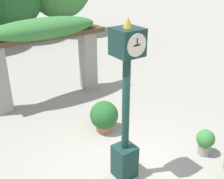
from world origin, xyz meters
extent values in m
plane|color=gray|center=(0.00, 0.00, 0.00)|extent=(60.00, 60.00, 0.00)
cube|color=#14332D|center=(-0.23, -0.13, 0.40)|extent=(0.46, 0.46, 0.79)
cylinder|color=#14332D|center=(-0.23, -0.13, 1.84)|extent=(0.16, 0.16, 2.09)
cylinder|color=gold|center=(-0.23, -0.13, 2.90)|extent=(0.26, 0.26, 0.04)
cube|color=#14332D|center=(-0.23, -0.13, 3.18)|extent=(0.53, 0.53, 0.53)
cylinder|color=beige|center=(-0.23, -0.40, 3.18)|extent=(0.43, 0.02, 0.43)
cylinder|color=beige|center=(-0.23, 0.14, 3.18)|extent=(0.43, 0.02, 0.43)
cube|color=black|center=(-0.23, -0.42, 3.18)|extent=(0.15, 0.01, 0.02)
cube|color=black|center=(-0.23, -0.42, 3.25)|extent=(0.02, 0.01, 0.14)
cone|color=gold|center=(-0.23, -0.13, 3.55)|extent=(0.18, 0.18, 0.21)
cube|color=gray|center=(1.64, 4.59, 1.11)|extent=(0.51, 0.51, 2.21)
cube|color=#4C3823|center=(0.00, 4.34, 2.29)|extent=(4.38, 0.15, 0.16)
cube|color=#4C3823|center=(0.00, 4.51, 2.29)|extent=(4.38, 0.15, 0.16)
cube|color=#4C3823|center=(0.00, 4.67, 2.29)|extent=(4.38, 0.15, 0.16)
cube|color=#4C3823|center=(0.00, 4.84, 2.29)|extent=(4.38, 0.15, 0.16)
ellipsoid|color=#387A38|center=(0.00, 4.59, 2.55)|extent=(3.77, 1.11, 0.70)
cylinder|color=#B26B4C|center=(0.44, 1.71, 0.10)|extent=(0.47, 0.47, 0.20)
sphere|color=#235B28|center=(0.44, 1.71, 0.51)|extent=(0.82, 0.82, 0.82)
cylinder|color=gray|center=(1.93, -0.69, 0.15)|extent=(0.32, 0.32, 0.29)
sphere|color=#387A38|center=(1.93, -0.69, 0.47)|extent=(0.47, 0.47, 0.47)
cylinder|color=brown|center=(1.76, 13.63, 0.66)|extent=(0.28, 0.28, 1.32)
cylinder|color=brown|center=(4.86, 13.59, 0.81)|extent=(0.28, 0.28, 1.62)
camera|label=1|loc=(-3.42, -4.17, 4.58)|focal=45.00mm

